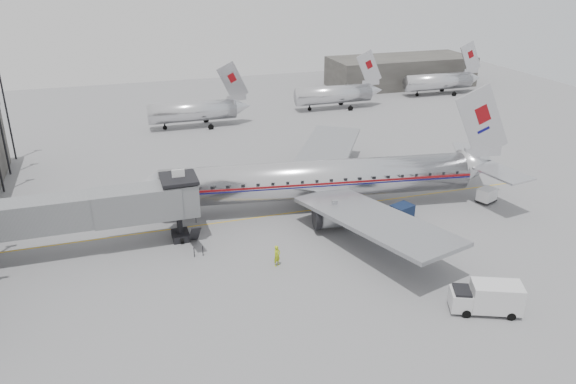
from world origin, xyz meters
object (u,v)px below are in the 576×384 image
service_van (487,297)px  baggage_cart_navy (402,213)px  baggage_cart_white (487,195)px  airliner (324,179)px  ramp_worker (277,256)px

service_van → baggage_cart_navy: size_ratio=2.07×
service_van → baggage_cart_white: (13.10, 17.97, -0.44)m
airliner → baggage_cart_white: (17.93, -4.35, -2.45)m
airliner → service_van: size_ratio=7.32×
baggage_cart_navy → ramp_worker: ramp_worker is taller
baggage_cart_navy → baggage_cart_white: baggage_cart_navy is taller
baggage_cart_white → service_van: bearing=-148.0°
airliner → service_van: airliner is taller
service_van → baggage_cart_navy: bearing=107.7°
airliner → baggage_cart_navy: size_ratio=15.14×
baggage_cart_navy → ramp_worker: size_ratio=1.39×
baggage_cart_navy → service_van: bearing=-115.2°
service_van → ramp_worker: size_ratio=2.88×
airliner → baggage_cart_white: size_ratio=16.46×
baggage_cart_navy → ramp_worker: (-15.07, -4.77, 0.03)m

